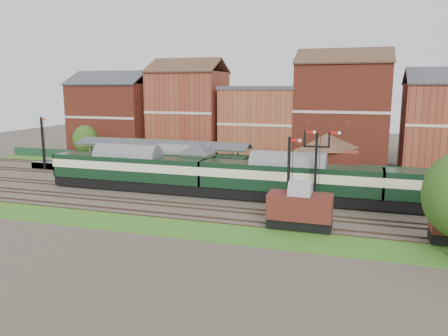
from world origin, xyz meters
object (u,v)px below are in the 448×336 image
(dmu_train, at_px, (288,179))
(goods_van_a, at_px, (300,208))
(semaphore_bracket, at_px, (316,166))
(platform_railcar, at_px, (185,164))
(signal_box, at_px, (197,163))

(dmu_train, distance_m, goods_van_a, 9.39)
(semaphore_bracket, bearing_deg, platform_railcar, 153.53)
(signal_box, relative_size, semaphore_bracket, 0.73)
(signal_box, distance_m, goods_van_a, 18.94)
(signal_box, distance_m, dmu_train, 12.25)
(semaphore_bracket, xyz_separation_m, dmu_train, (-3.24, 2.50, -2.00))
(platform_railcar, xyz_separation_m, goods_van_a, (17.44, -15.50, -0.41))
(semaphore_bracket, distance_m, platform_railcar, 20.32)
(dmu_train, xyz_separation_m, platform_railcar, (-14.84, 6.50, -0.28))
(dmu_train, bearing_deg, semaphore_bracket, -37.67)
(goods_van_a, bearing_deg, platform_railcar, 138.36)
(semaphore_bracket, distance_m, goods_van_a, 7.06)
(semaphore_bracket, xyz_separation_m, goods_van_a, (-0.64, -6.50, -2.69))
(dmu_train, relative_size, goods_van_a, 10.51)
(signal_box, height_order, dmu_train, signal_box)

